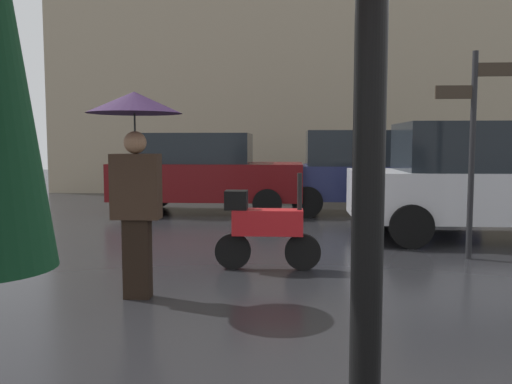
{
  "coord_description": "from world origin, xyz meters",
  "views": [
    {
      "loc": [
        -0.47,
        -2.39,
        1.6
      ],
      "look_at": [
        -0.86,
        3.59,
        1.06
      ],
      "focal_mm": 37.54,
      "sensor_mm": 36.0,
      "label": 1
    }
  ],
  "objects_px": {
    "parked_scooter": "(264,226)",
    "parked_car_left": "(206,172)",
    "parked_car_distant": "(367,172)",
    "pedestrian_with_umbrella": "(135,142)",
    "parked_car_right": "(484,180)",
    "street_signpost": "(473,134)"
  },
  "relations": [
    {
      "from": "parked_scooter",
      "to": "parked_car_left",
      "type": "distance_m",
      "value": 5.84
    },
    {
      "from": "parked_car_distant",
      "to": "pedestrian_with_umbrella",
      "type": "bearing_deg",
      "value": 76.54
    },
    {
      "from": "parked_scooter",
      "to": "parked_car_left",
      "type": "xyz_separation_m",
      "value": [
        -1.64,
        5.59,
        0.38
      ]
    },
    {
      "from": "parked_car_distant",
      "to": "street_signpost",
      "type": "relative_size",
      "value": 1.58
    },
    {
      "from": "parked_car_left",
      "to": "street_signpost",
      "type": "distance_m",
      "value": 6.59
    },
    {
      "from": "parked_car_right",
      "to": "street_signpost",
      "type": "bearing_deg",
      "value": 80.37
    },
    {
      "from": "parked_scooter",
      "to": "parked_car_right",
      "type": "xyz_separation_m",
      "value": [
        3.58,
        2.48,
        0.44
      ]
    },
    {
      "from": "parked_car_distant",
      "to": "street_signpost",
      "type": "xyz_separation_m",
      "value": [
        0.73,
        -4.89,
        0.77
      ]
    },
    {
      "from": "parked_scooter",
      "to": "parked_car_left",
      "type": "relative_size",
      "value": 0.31
    },
    {
      "from": "parked_car_distant",
      "to": "street_signpost",
      "type": "height_order",
      "value": "street_signpost"
    },
    {
      "from": "parked_car_left",
      "to": "parked_car_right",
      "type": "height_order",
      "value": "parked_car_right"
    },
    {
      "from": "pedestrian_with_umbrella",
      "to": "parked_car_right",
      "type": "distance_m",
      "value": 6.2
    },
    {
      "from": "pedestrian_with_umbrella",
      "to": "parked_scooter",
      "type": "relative_size",
      "value": 1.57
    },
    {
      "from": "parked_scooter",
      "to": "pedestrian_with_umbrella",
      "type": "bearing_deg",
      "value": -111.07
    },
    {
      "from": "parked_car_left",
      "to": "parked_scooter",
      "type": "bearing_deg",
      "value": -69.54
    },
    {
      "from": "parked_car_right",
      "to": "parked_car_distant",
      "type": "relative_size",
      "value": 1.0
    },
    {
      "from": "pedestrian_with_umbrella",
      "to": "parked_car_distant",
      "type": "height_order",
      "value": "pedestrian_with_umbrella"
    },
    {
      "from": "parked_scooter",
      "to": "parked_car_left",
      "type": "height_order",
      "value": "parked_car_left"
    },
    {
      "from": "street_signpost",
      "to": "parked_car_distant",
      "type": "bearing_deg",
      "value": 98.45
    },
    {
      "from": "parked_scooter",
      "to": "street_signpost",
      "type": "distance_m",
      "value": 3.16
    },
    {
      "from": "pedestrian_with_umbrella",
      "to": "parked_car_right",
      "type": "relative_size",
      "value": 0.47
    },
    {
      "from": "pedestrian_with_umbrella",
      "to": "parked_car_distant",
      "type": "relative_size",
      "value": 0.47
    }
  ]
}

